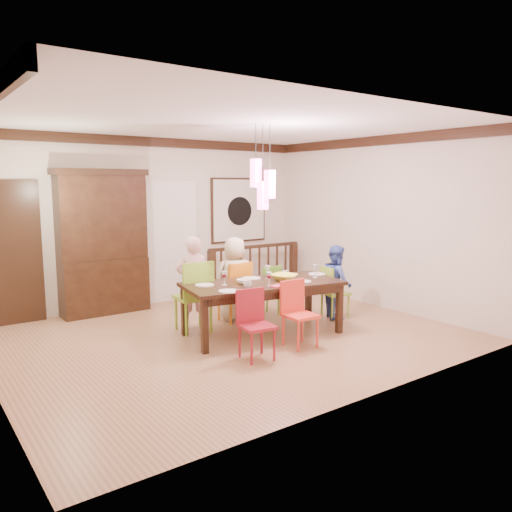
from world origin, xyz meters
TOP-DOWN VIEW (x-y plane):
  - floor at (0.00, 0.00)m, footprint 6.00×6.00m
  - ceiling at (0.00, 0.00)m, footprint 6.00×6.00m
  - wall_back at (0.00, 2.50)m, footprint 6.00×0.00m
  - wall_right at (3.00, 0.00)m, footprint 0.00×5.00m
  - crown_molding at (0.00, 0.00)m, footprint 6.00×5.00m
  - panel_door at (-2.40, 2.45)m, footprint 1.04×0.07m
  - white_doorway at (0.35, 2.46)m, footprint 0.97×0.05m
  - painting at (1.80, 2.46)m, footprint 1.25×0.06m
  - pendant_cluster at (0.40, -0.19)m, footprint 0.27×0.21m
  - dining_table at (0.40, -0.19)m, footprint 2.32×1.37m
  - chair_far_left at (-0.31, 0.52)m, footprint 0.51×0.51m
  - chair_far_mid at (0.46, 0.63)m, footprint 0.42×0.42m
  - chair_far_right at (1.07, 0.63)m, footprint 0.38×0.38m
  - chair_near_left at (-0.26, -0.96)m, footprint 0.43×0.43m
  - chair_near_mid at (0.47, -0.92)m, footprint 0.40×0.40m
  - chair_end_right at (1.85, -0.17)m, footprint 0.44×0.44m
  - china_hutch at (-0.98, 2.30)m, footprint 1.48×0.46m
  - balustrade at (1.82, 1.95)m, footprint 2.01×0.14m
  - person_far_left at (-0.24, 0.65)m, footprint 0.58×0.49m
  - person_far_mid at (0.50, 0.66)m, footprint 0.74×0.61m
  - person_end_right at (1.88, -0.16)m, footprint 0.66×0.71m
  - serving_bowl at (0.74, -0.25)m, footprint 0.43×0.43m
  - small_bowl at (0.12, -0.15)m, footprint 0.26×0.26m
  - cup_left at (-0.00, -0.41)m, footprint 0.14×0.14m
  - cup_right at (0.95, -0.03)m, footprint 0.09×0.09m
  - plate_far_left at (-0.37, 0.07)m, footprint 0.26×0.26m
  - plate_far_mid at (0.42, 0.10)m, footprint 0.26×0.26m
  - plate_far_right at (1.03, 0.12)m, footprint 0.26×0.26m
  - plate_near_left at (-0.33, -0.45)m, footprint 0.26×0.26m
  - plate_near_mid at (0.85, -0.51)m, footprint 0.26×0.26m
  - plate_end_right at (1.41, -0.21)m, footprint 0.26×0.26m
  - wine_glass_a at (-0.14, -0.05)m, footprint 0.08×0.08m
  - wine_glass_b at (0.62, -0.02)m, footprint 0.08×0.08m
  - wine_glass_c at (0.30, -0.46)m, footprint 0.08×0.08m
  - wine_glass_d at (1.22, -0.38)m, footprint 0.08×0.08m
  - napkin at (0.38, -0.56)m, footprint 0.18×0.14m

SIDE VIEW (x-z plane):
  - floor at x=0.00m, z-range 0.00..0.00m
  - chair_far_right at x=1.07m, z-range 0.06..0.88m
  - chair_end_right at x=1.85m, z-range 0.06..0.89m
  - chair_near_left at x=-0.26m, z-range 0.06..0.90m
  - chair_near_mid at x=0.47m, z-range 0.06..0.92m
  - balustrade at x=1.82m, z-range 0.02..0.98m
  - chair_far_mid at x=0.46m, z-range 0.07..1.00m
  - person_end_right at x=1.88m, z-range 0.00..1.16m
  - chair_far_left at x=-0.31m, z-range 0.07..1.11m
  - person_far_mid at x=0.50m, z-range 0.00..1.30m
  - dining_table at x=0.40m, z-range 0.29..1.04m
  - person_far_left at x=-0.24m, z-range 0.00..1.36m
  - plate_far_left at x=-0.37m, z-range 0.75..0.76m
  - plate_far_mid at x=0.42m, z-range 0.75..0.76m
  - plate_far_right at x=1.03m, z-range 0.75..0.76m
  - plate_near_left at x=-0.33m, z-range 0.75..0.76m
  - plate_near_mid at x=0.85m, z-range 0.75..0.76m
  - plate_end_right at x=1.41m, z-range 0.75..0.76m
  - napkin at x=0.38m, z-range 0.75..0.76m
  - small_bowl at x=0.12m, z-range 0.75..0.81m
  - cup_right at x=0.95m, z-range 0.75..0.83m
  - serving_bowl at x=0.74m, z-range 0.75..0.84m
  - cup_left at x=0.00m, z-range 0.75..0.84m
  - wine_glass_a at x=-0.14m, z-range 0.75..0.94m
  - wine_glass_b at x=0.62m, z-range 0.75..0.94m
  - wine_glass_c at x=0.30m, z-range 0.75..0.94m
  - wine_glass_d at x=1.22m, z-range 0.75..0.94m
  - panel_door at x=-2.40m, z-range -0.07..2.17m
  - white_doorway at x=0.35m, z-range -0.06..2.16m
  - china_hutch at x=-0.98m, z-range 0.00..2.35m
  - wall_back at x=0.00m, z-range -1.55..4.45m
  - wall_right at x=3.00m, z-range -1.05..3.95m
  - painting at x=1.80m, z-range 0.97..2.22m
  - pendant_cluster at x=0.40m, z-range 1.54..2.68m
  - crown_molding at x=0.00m, z-range 2.74..2.90m
  - ceiling at x=0.00m, z-range 2.90..2.90m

